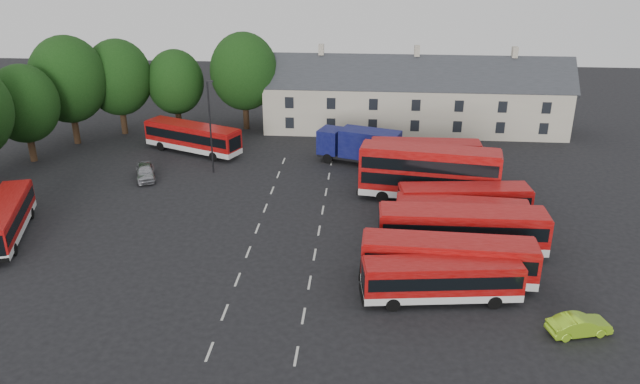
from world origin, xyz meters
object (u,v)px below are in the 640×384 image
at_px(bus_row_a, 442,278).
at_px(box_truck, 360,145).
at_px(lime_car, 579,325).
at_px(bus_west, 6,217).
at_px(grit_bin, 601,328).
at_px(bus_dd_south, 429,171).
at_px(lamppost, 210,125).
at_px(silver_car, 145,172).

bearing_deg(bus_row_a, box_truck, 95.85).
xyz_separation_m(box_truck, lime_car, (13.61, -28.40, -1.43)).
relative_size(bus_west, grit_bin, 14.61).
bearing_deg(box_truck, bus_dd_south, -37.53).
height_order(bus_west, lamppost, lamppost).
height_order(bus_row_a, bus_dd_south, bus_dd_south).
distance_m(bus_row_a, silver_car, 32.71).
bearing_deg(bus_dd_south, box_truck, 132.39).
relative_size(box_truck, silver_car, 2.02).
relative_size(bus_west, lamppost, 1.13).
bearing_deg(grit_bin, box_truck, 117.97).
height_order(bus_row_a, grit_bin, bus_row_a).
distance_m(bus_dd_south, box_truck, 11.01).
xyz_separation_m(bus_dd_south, lime_car, (7.41, -19.33, -2.18)).
height_order(bus_row_a, bus_west, bus_west).
bearing_deg(silver_car, bus_row_a, -57.34).
distance_m(box_truck, lime_car, 31.52).
distance_m(bus_row_a, box_truck, 26.05).
relative_size(bus_dd_south, lime_car, 3.24).
height_order(bus_dd_south, lamppost, lamppost).
bearing_deg(lamppost, bus_row_a, -47.13).
xyz_separation_m(bus_west, lamppost, (12.61, 15.23, 3.20)).
bearing_deg(grit_bin, lime_car, -171.18).
bearing_deg(bus_dd_south, lamppost, 173.39).
bearing_deg(grit_bin, bus_west, 167.54).
xyz_separation_m(bus_row_a, bus_dd_south, (0.44, 16.33, 1.08)).
relative_size(bus_west, silver_car, 2.41).
height_order(box_truck, grit_bin, box_truck).
distance_m(bus_row_a, bus_west, 33.41).
xyz_separation_m(bus_row_a, lamppost, (-20.16, 21.72, 3.20)).
relative_size(bus_west, box_truck, 1.19).
bearing_deg(box_truck, grit_bin, -43.89).
height_order(box_truck, lamppost, lamppost).
bearing_deg(grit_bin, lamppost, 140.17).
distance_m(silver_car, grit_bin, 41.89).
height_order(bus_west, lime_car, bus_west).
bearing_deg(lime_car, bus_row_a, 53.70).
xyz_separation_m(bus_row_a, lime_car, (7.85, -3.00, -1.10)).
bearing_deg(box_truck, silver_car, -145.70).
distance_m(bus_dd_south, lamppost, 21.40).
xyz_separation_m(lime_car, grit_bin, (1.37, 0.21, -0.27)).
height_order(bus_dd_south, grit_bin, bus_dd_south).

